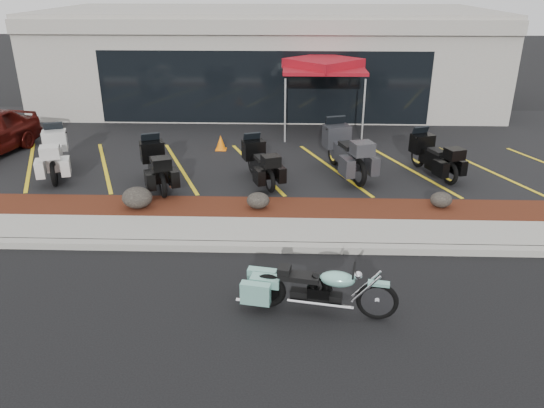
{
  "coord_description": "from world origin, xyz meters",
  "views": [
    {
      "loc": [
        0.94,
        -8.78,
        5.22
      ],
      "look_at": [
        0.61,
        1.2,
        0.92
      ],
      "focal_mm": 35.0,
      "sensor_mm": 36.0,
      "label": 1
    }
  ],
  "objects_px": {
    "popup_canopy": "(323,66)",
    "hero_cruiser": "(378,296)",
    "traffic_cone": "(221,142)",
    "touring_white": "(56,145)"
  },
  "relations": [
    {
      "from": "touring_white",
      "to": "traffic_cone",
      "type": "xyz_separation_m",
      "value": [
        4.48,
        1.76,
        -0.42
      ]
    },
    {
      "from": "hero_cruiser",
      "to": "touring_white",
      "type": "xyz_separation_m",
      "value": [
        -8.11,
        6.97,
        0.35
      ]
    },
    {
      "from": "hero_cruiser",
      "to": "popup_canopy",
      "type": "bearing_deg",
      "value": 102.15
    },
    {
      "from": "touring_white",
      "to": "traffic_cone",
      "type": "height_order",
      "value": "touring_white"
    },
    {
      "from": "traffic_cone",
      "to": "popup_canopy",
      "type": "bearing_deg",
      "value": 33.89
    },
    {
      "from": "hero_cruiser",
      "to": "touring_white",
      "type": "bearing_deg",
      "value": 149.69
    },
    {
      "from": "traffic_cone",
      "to": "popup_canopy",
      "type": "xyz_separation_m",
      "value": [
        3.29,
        2.21,
        2.06
      ]
    },
    {
      "from": "touring_white",
      "to": "hero_cruiser",
      "type": "bearing_deg",
      "value": -149.53
    },
    {
      "from": "hero_cruiser",
      "to": "traffic_cone",
      "type": "xyz_separation_m",
      "value": [
        -3.63,
        8.73,
        -0.07
      ]
    },
    {
      "from": "popup_canopy",
      "to": "hero_cruiser",
      "type": "bearing_deg",
      "value": -94.87
    }
  ]
}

